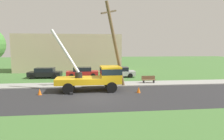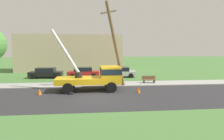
{
  "view_description": "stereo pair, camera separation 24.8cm",
  "coord_description": "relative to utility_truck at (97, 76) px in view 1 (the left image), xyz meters",
  "views": [
    {
      "loc": [
        -0.62,
        -16.38,
        4.19
      ],
      "look_at": [
        1.61,
        3.56,
        1.88
      ],
      "focal_mm": 31.49,
      "sensor_mm": 36.0,
      "label": 1
    },
    {
      "loc": [
        -0.37,
        -16.4,
        4.19
      ],
      "look_at": [
        1.61,
        3.56,
        1.88
      ],
      "focal_mm": 31.49,
      "sensor_mm": 36.0,
      "label": 2
    }
  ],
  "objects": [
    {
      "name": "utility_truck",
      "position": [
        0.0,
        0.0,
        0.0
      ],
      "size": [
        6.84,
        3.21,
        5.98
      ],
      "color": "gold",
      "rests_on": "ground"
    },
    {
      "name": "lowrise_building_backdrop",
      "position": [
        -4.32,
        17.11,
        1.79
      ],
      "size": [
        18.0,
        6.0,
        6.4
      ],
      "primitive_type": "cube",
      "color": "#C6B293",
      "rests_on": "ground"
    },
    {
      "name": "ground_plane",
      "position": [
        -0.05,
        9.43,
        -1.41
      ],
      "size": [
        120.0,
        120.0,
        0.0
      ],
      "primitive_type": "plane",
      "color": "#477538"
    },
    {
      "name": "parked_sedan_red",
      "position": [
        -1.77,
        8.81,
        -0.7
      ],
      "size": [
        4.44,
        2.08,
        1.42
      ],
      "color": "#B21E1E",
      "rests_on": "ground"
    },
    {
      "name": "leaning_utility_pole",
      "position": [
        1.93,
        1.35,
        3.12
      ],
      "size": [
        2.74,
        1.58,
        8.81
      ],
      "color": "brown",
      "rests_on": "ground"
    },
    {
      "name": "park_bench",
      "position": [
        6.06,
        2.97,
        -0.95
      ],
      "size": [
        1.6,
        0.45,
        0.9
      ],
      "color": "brown",
      "rests_on": "ground"
    },
    {
      "name": "traffic_cone_ahead",
      "position": [
        3.78,
        -1.45,
        -1.13
      ],
      "size": [
        0.36,
        0.36,
        0.56
      ],
      "primitive_type": "cone",
      "color": "orange",
      "rests_on": "ground"
    },
    {
      "name": "parked_sedan_silver",
      "position": [
        3.42,
        8.42,
        -0.7
      ],
      "size": [
        4.46,
        2.12,
        1.42
      ],
      "color": "#B7B7BF",
      "rests_on": "ground"
    },
    {
      "name": "parked_sedan_black",
      "position": [
        -6.85,
        8.67,
        -0.7
      ],
      "size": [
        4.48,
        2.15,
        1.42
      ],
      "color": "black",
      "rests_on": "ground"
    },
    {
      "name": "road_asphalt",
      "position": [
        -0.05,
        -2.57,
        -1.4
      ],
      "size": [
        80.0,
        8.25,
        0.01
      ],
      "primitive_type": "cube",
      "color": "#2B2B2D",
      "rests_on": "ground"
    },
    {
      "name": "sidewalk_strip",
      "position": [
        -0.05,
        2.91,
        -1.36
      ],
      "size": [
        80.0,
        2.7,
        0.1
      ],
      "primitive_type": "cube",
      "color": "#9E9E99",
      "rests_on": "ground"
    },
    {
      "name": "traffic_cone_behind",
      "position": [
        -5.16,
        -1.3,
        -1.13
      ],
      "size": [
        0.36,
        0.36,
        0.56
      ],
      "primitive_type": "cone",
      "color": "orange",
      "rests_on": "ground"
    }
  ]
}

